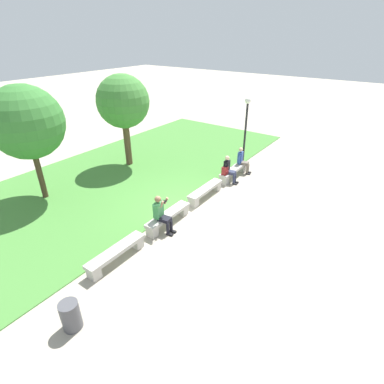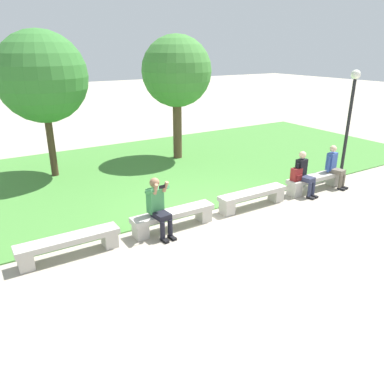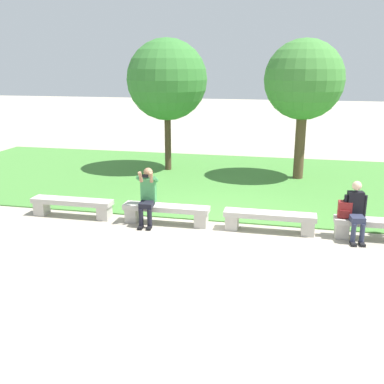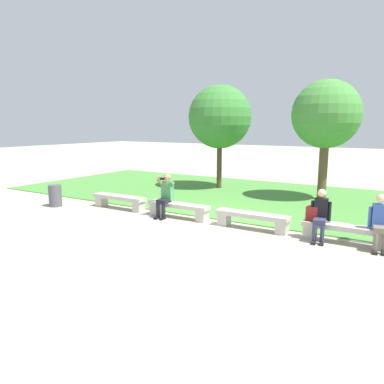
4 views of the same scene
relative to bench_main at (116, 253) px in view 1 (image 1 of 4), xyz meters
name	(u,v)px [view 1 (image 1 of 4)]	position (x,y,z in m)	size (l,w,h in m)	color
ground_plane	(188,210)	(3.59, 0.00, -0.30)	(80.00, 80.00, 0.00)	#A89E8C
grass_strip	(112,180)	(3.59, 4.38, -0.29)	(21.22, 8.00, 0.03)	#478438
bench_main	(116,253)	(0.00, 0.00, 0.00)	(2.04, 0.40, 0.45)	#B7B2A8
bench_near	(168,217)	(2.39, 0.00, 0.00)	(2.04, 0.40, 0.45)	#B7B2A8
bench_mid	(205,191)	(4.79, 0.00, 0.00)	(2.04, 0.40, 0.45)	#B7B2A8
bench_far	(234,171)	(7.18, 0.00, 0.00)	(2.04, 0.40, 0.45)	#B7B2A8
person_photographer	(161,212)	(1.97, -0.08, 0.43)	(0.50, 0.75, 1.32)	black
person_distant	(229,169)	(6.58, -0.07, 0.37)	(0.48, 0.71, 1.26)	black
person_companion	(242,160)	(7.88, -0.06, 0.37)	(0.48, 0.72, 1.26)	black
backpack	(225,171)	(6.37, 0.01, 0.32)	(0.28, 0.24, 0.43)	maroon
tree_behind_wall	(123,102)	(5.44, 5.12, 2.84)	(2.48, 2.48, 4.41)	brown
tree_left_background	(26,123)	(0.95, 5.40, 2.82)	(2.72, 2.72, 4.49)	#4C3826
trash_bin	(71,316)	(-2.15, -0.89, 0.07)	(0.44, 0.44, 0.75)	#4C4C51
lamp_post	(246,121)	(8.83, 0.35, 1.93)	(0.28, 0.28, 3.35)	black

